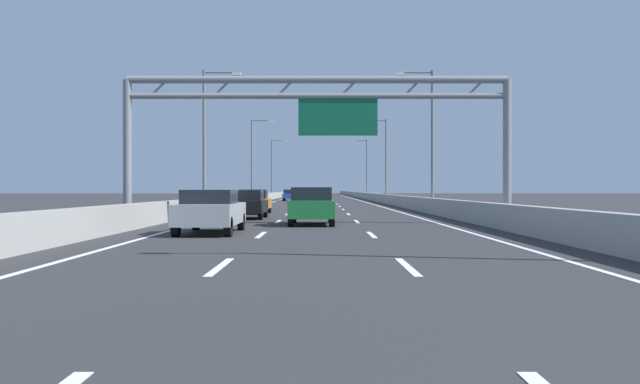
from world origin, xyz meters
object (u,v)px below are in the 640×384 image
object	(u,v)px
streetlamp_right_mid	(428,131)
streetlamp_left_distant	(272,165)
yellow_car	(297,193)
orange_car	(253,202)
black_car	(245,204)
sign_gantry	(318,111)
streetlamp_right_distant	(364,165)
green_car	(310,206)
streetlamp_left_mid	(206,131)
silver_car	(209,211)
streetlamp_left_far	(252,155)
blue_car	(289,195)
streetlamp_right_far	(383,155)

from	to	relation	value
streetlamp_right_mid	streetlamp_left_distant	distance (m)	65.74
yellow_car	orange_car	size ratio (longest dim) A/B	1.05
black_car	sign_gantry	bearing A→B (deg)	-53.30
streetlamp_right_distant	green_car	bearing A→B (deg)	-95.40
streetlamp_left_distant	streetlamp_left_mid	bearing A→B (deg)	-90.00
streetlamp_right_mid	orange_car	size ratio (longest dim) A/B	2.24
streetlamp_left_mid	black_car	xyz separation A→B (m)	(3.88, -11.55, -4.66)
streetlamp_right_mid	silver_car	world-z (taller)	streetlamp_right_mid
streetlamp_right_mid	streetlamp_left_far	world-z (taller)	same
blue_car	streetlamp_right_far	bearing A→B (deg)	-35.24
streetlamp_left_far	streetlamp_right_distant	xyz separation A→B (m)	(14.93, 32.01, 0.00)
streetlamp_left_mid	streetlamp_left_distant	distance (m)	64.02
streetlamp_left_far	streetlamp_right_mid	bearing A→B (deg)	-64.99
orange_car	blue_car	xyz separation A→B (m)	(0.18, 44.73, 0.00)
sign_gantry	orange_car	xyz separation A→B (m)	(-3.94, 11.64, -4.12)
yellow_car	black_car	size ratio (longest dim) A/B	1.08
streetlamp_right_far	silver_car	world-z (taller)	streetlamp_right_far
streetlamp_left_distant	silver_car	size ratio (longest dim) A/B	2.09
streetlamp_right_far	black_car	bearing A→B (deg)	-104.23
yellow_car	green_car	xyz separation A→B (m)	(3.41, -90.89, 0.01)
streetlamp_right_far	streetlamp_left_distant	xyz separation A→B (m)	(-14.93, 32.01, 0.00)
yellow_car	green_car	size ratio (longest dim) A/B	1.06
streetlamp_left_far	yellow_car	world-z (taller)	streetlamp_left_far
silver_car	streetlamp_left_far	bearing A→B (deg)	94.07
streetlamp_left_mid	orange_car	bearing A→B (deg)	-53.25
streetlamp_right_distant	yellow_car	size ratio (longest dim) A/B	2.14
streetlamp_right_mid	yellow_car	world-z (taller)	streetlamp_right_mid
blue_car	orange_car	bearing A→B (deg)	-90.23
streetlamp_right_mid	streetlamp_left_far	distance (m)	35.32
streetlamp_right_distant	yellow_car	xyz separation A→B (m)	(-11.09, 9.49, -4.62)
yellow_car	orange_car	bearing A→B (deg)	-90.14
streetlamp_right_far	streetlamp_right_mid	bearing A→B (deg)	-90.00
streetlamp_right_distant	blue_car	xyz separation A→B (m)	(-11.11, -24.16, -4.66)
sign_gantry	streetlamp_left_mid	bearing A→B (deg)	114.66
streetlamp_right_mid	blue_car	xyz separation A→B (m)	(-11.11, 39.86, -4.66)
streetlamp_left_distant	green_car	size ratio (longest dim) A/B	2.27
streetlamp_right_mid	sign_gantry	bearing A→B (deg)	-113.99
streetlamp_right_far	green_car	bearing A→B (deg)	-98.85
streetlamp_left_far	streetlamp_right_distant	size ratio (longest dim) A/B	1.00
green_car	orange_car	bearing A→B (deg)	106.07
orange_car	streetlamp_right_far	bearing A→B (deg)	72.98
streetlamp_left_far	green_car	bearing A→B (deg)	-81.66
streetlamp_left_mid	streetlamp_right_distant	world-z (taller)	same
streetlamp_right_far	blue_car	bearing A→B (deg)	144.76
streetlamp_left_far	streetlamp_right_far	world-z (taller)	same
streetlamp_right_distant	orange_car	distance (m)	69.97
streetlamp_right_mid	streetlamp_left_distant	world-z (taller)	same
streetlamp_left_mid	silver_car	bearing A→B (deg)	-80.31
sign_gantry	green_car	xyz separation A→B (m)	(-0.34, -0.86, -4.07)
streetlamp_right_mid	streetlamp_right_distant	world-z (taller)	same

